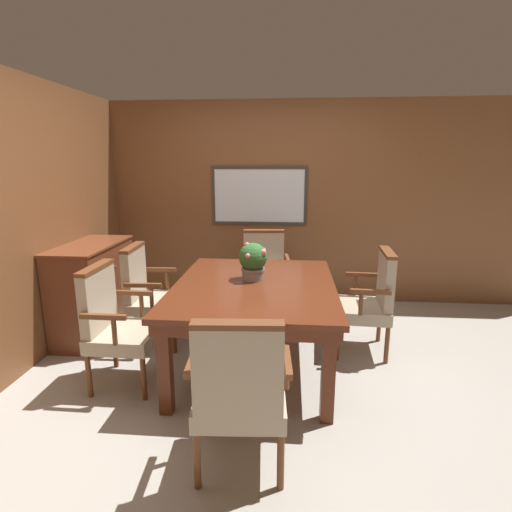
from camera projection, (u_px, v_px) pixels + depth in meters
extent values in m
plane|color=#A39E93|center=(254.00, 372.00, 3.38)|extent=(14.00, 14.00, 0.00)
cube|color=brown|center=(267.00, 204.00, 4.95)|extent=(7.20, 0.06, 2.45)
cube|color=white|center=(259.00, 196.00, 4.90)|extent=(1.10, 0.01, 0.64)
cube|color=#38332D|center=(259.00, 168.00, 4.82)|extent=(1.17, 0.02, 0.04)
cube|color=#38332D|center=(259.00, 223.00, 4.97)|extent=(1.17, 0.02, 0.03)
cube|color=#38332D|center=(214.00, 196.00, 4.94)|extent=(0.03, 0.02, 0.64)
cube|color=#38332D|center=(306.00, 196.00, 4.85)|extent=(0.04, 0.02, 0.64)
cube|color=brown|center=(16.00, 226.00, 3.25)|extent=(0.06, 7.20, 2.45)
cube|color=#562614|center=(165.00, 367.00, 2.76)|extent=(0.09, 0.09, 0.70)
cube|color=#562614|center=(328.00, 374.00, 2.67)|extent=(0.09, 0.09, 0.70)
cube|color=#562614|center=(208.00, 297.00, 4.18)|extent=(0.09, 0.09, 0.70)
cube|color=#562614|center=(315.00, 300.00, 4.08)|extent=(0.09, 0.09, 0.70)
cube|color=#562614|center=(255.00, 294.00, 3.35)|extent=(1.27, 1.61, 0.09)
cube|color=#562614|center=(255.00, 286.00, 3.34)|extent=(1.33, 1.67, 0.04)
cylinder|color=brown|center=(244.00, 307.00, 4.38)|extent=(0.04, 0.04, 0.34)
cylinder|color=brown|center=(285.00, 307.00, 4.38)|extent=(0.04, 0.04, 0.34)
cylinder|color=brown|center=(245.00, 295.00, 4.79)|extent=(0.04, 0.04, 0.34)
cylinder|color=brown|center=(282.00, 295.00, 4.79)|extent=(0.04, 0.04, 0.34)
cube|color=tan|center=(264.00, 282.00, 4.53)|extent=(0.55, 0.53, 0.11)
cube|color=tan|center=(264.00, 253.00, 4.66)|extent=(0.47, 0.12, 0.48)
cube|color=brown|center=(264.00, 231.00, 4.60)|extent=(0.47, 0.13, 0.03)
cylinder|color=brown|center=(241.00, 269.00, 4.46)|extent=(0.04, 0.04, 0.21)
cube|color=brown|center=(241.00, 259.00, 4.51)|extent=(0.07, 0.34, 0.04)
cylinder|color=brown|center=(288.00, 269.00, 4.46)|extent=(0.04, 0.04, 0.21)
cube|color=brown|center=(287.00, 258.00, 4.51)|extent=(0.07, 0.34, 0.04)
cylinder|color=brown|center=(144.00, 378.00, 2.95)|extent=(0.04, 0.04, 0.34)
cylinder|color=brown|center=(163.00, 350.00, 3.39)|extent=(0.04, 0.04, 0.34)
cylinder|color=brown|center=(89.00, 376.00, 2.99)|extent=(0.04, 0.04, 0.34)
cylinder|color=brown|center=(115.00, 348.00, 3.42)|extent=(0.04, 0.04, 0.34)
cube|color=tan|center=(126.00, 336.00, 3.14)|extent=(0.49, 0.51, 0.11)
cube|color=tan|center=(98.00, 300.00, 3.08)|extent=(0.08, 0.47, 0.48)
cube|color=brown|center=(95.00, 268.00, 3.02)|extent=(0.09, 0.47, 0.03)
cylinder|color=brown|center=(114.00, 331.00, 2.84)|extent=(0.04, 0.04, 0.21)
cube|color=brown|center=(103.00, 317.00, 2.82)|extent=(0.34, 0.04, 0.04)
cylinder|color=brown|center=(142.00, 305.00, 3.35)|extent=(0.04, 0.04, 0.21)
cube|color=brown|center=(132.00, 293.00, 3.33)|extent=(0.34, 0.04, 0.04)
cylinder|color=brown|center=(335.00, 322.00, 3.98)|extent=(0.04, 0.04, 0.34)
cylinder|color=brown|center=(338.00, 342.00, 3.55)|extent=(0.04, 0.04, 0.34)
cylinder|color=brown|center=(379.00, 325.00, 3.92)|extent=(0.04, 0.04, 0.34)
cylinder|color=brown|center=(387.00, 345.00, 3.49)|extent=(0.04, 0.04, 0.34)
cube|color=tan|center=(361.00, 310.00, 3.68)|extent=(0.51, 0.54, 0.11)
cube|color=tan|center=(386.00, 280.00, 3.58)|extent=(0.11, 0.47, 0.48)
cube|color=brown|center=(388.00, 253.00, 3.52)|extent=(0.12, 0.47, 0.03)
cylinder|color=brown|center=(355.00, 285.00, 3.90)|extent=(0.04, 0.04, 0.21)
cube|color=brown|center=(363.00, 275.00, 3.87)|extent=(0.34, 0.06, 0.04)
cylinder|color=brown|center=(361.00, 303.00, 3.40)|extent=(0.04, 0.04, 0.21)
cube|color=brown|center=(371.00, 292.00, 3.36)|extent=(0.34, 0.06, 0.04)
cylinder|color=brown|center=(174.00, 335.00, 3.68)|extent=(0.04, 0.04, 0.34)
cylinder|color=brown|center=(185.00, 317.00, 4.12)|extent=(0.04, 0.04, 0.34)
cylinder|color=brown|center=(129.00, 334.00, 3.70)|extent=(0.04, 0.04, 0.34)
cylinder|color=brown|center=(144.00, 316.00, 4.13)|extent=(0.04, 0.04, 0.34)
cube|color=tan|center=(157.00, 303.00, 3.85)|extent=(0.50, 0.53, 0.11)
cube|color=tan|center=(134.00, 274.00, 3.79)|extent=(0.10, 0.47, 0.48)
cube|color=brown|center=(132.00, 247.00, 3.74)|extent=(0.11, 0.47, 0.03)
cylinder|color=brown|center=(152.00, 297.00, 3.56)|extent=(0.04, 0.04, 0.21)
cube|color=brown|center=(143.00, 285.00, 3.54)|extent=(0.34, 0.05, 0.04)
cylinder|color=brown|center=(167.00, 280.00, 4.07)|extent=(0.04, 0.04, 0.21)
cube|color=brown|center=(159.00, 269.00, 4.05)|extent=(0.34, 0.05, 0.04)
cylinder|color=brown|center=(278.00, 413.00, 2.55)|extent=(0.04, 0.04, 0.34)
cylinder|color=brown|center=(208.00, 412.00, 2.56)|extent=(0.04, 0.04, 0.34)
cylinder|color=brown|center=(281.00, 461.00, 2.14)|extent=(0.04, 0.04, 0.34)
cylinder|color=brown|center=(197.00, 460.00, 2.14)|extent=(0.04, 0.04, 0.34)
cube|color=tan|center=(241.00, 400.00, 2.29)|extent=(0.54, 0.52, 0.11)
cube|color=tan|center=(238.00, 372.00, 2.03)|extent=(0.47, 0.11, 0.48)
cube|color=brown|center=(237.00, 325.00, 1.97)|extent=(0.47, 0.12, 0.03)
cylinder|color=brown|center=(287.00, 372.00, 2.29)|extent=(0.04, 0.04, 0.21)
cube|color=brown|center=(288.00, 361.00, 2.19)|extent=(0.06, 0.34, 0.04)
cylinder|color=brown|center=(195.00, 371.00, 2.30)|extent=(0.04, 0.04, 0.21)
cube|color=brown|center=(192.00, 361.00, 2.20)|extent=(0.06, 0.34, 0.04)
cylinder|color=gray|center=(253.00, 274.00, 3.43)|extent=(0.19, 0.19, 0.10)
cylinder|color=gray|center=(253.00, 269.00, 3.42)|extent=(0.20, 0.20, 0.02)
sphere|color=#2D602D|center=(253.00, 257.00, 3.40)|extent=(0.24, 0.24, 0.24)
sphere|color=#F57D7E|center=(263.00, 250.00, 3.45)|extent=(0.05, 0.05, 0.05)
sphere|color=#DD6A71|center=(247.00, 245.00, 3.39)|extent=(0.05, 0.05, 0.05)
sphere|color=#DE767B|center=(248.00, 256.00, 3.29)|extent=(0.04, 0.04, 0.04)
sphere|color=#EC6E68|center=(263.00, 252.00, 3.33)|extent=(0.06, 0.06, 0.06)
sphere|color=#E77D6A|center=(244.00, 250.00, 3.46)|extent=(0.05, 0.05, 0.05)
sphere|color=#DC737A|center=(256.00, 246.00, 3.46)|extent=(0.04, 0.04, 0.04)
cube|color=brown|center=(94.00, 291.00, 4.02)|extent=(0.46, 0.99, 0.93)
cube|color=brown|center=(89.00, 245.00, 3.91)|extent=(0.48, 1.01, 0.02)
sphere|color=#4C422D|center=(115.00, 267.00, 3.94)|extent=(0.03, 0.03, 0.03)
sphere|color=#4C422D|center=(108.00, 308.00, 3.80)|extent=(0.03, 0.03, 0.03)
sphere|color=#4C422D|center=(127.00, 293.00, 4.24)|extent=(0.03, 0.03, 0.03)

